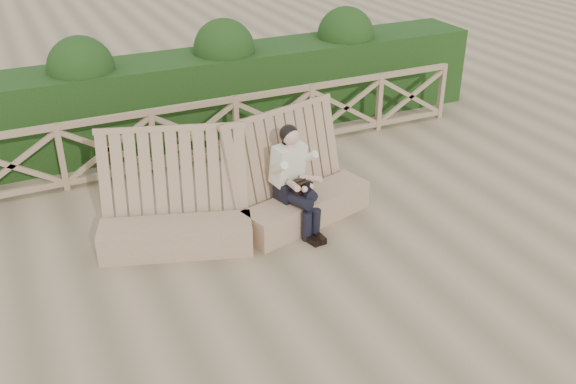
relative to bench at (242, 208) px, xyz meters
name	(u,v)px	position (x,y,z in m)	size (l,w,h in m)	color
ground	(286,272)	(0.14, -1.11, -0.39)	(60.00, 60.00, 0.00)	brown
bench	(242,208)	(0.00, 0.00, 0.00)	(3.91, 1.32, 1.56)	#82664A
woman	(294,177)	(0.73, -0.13, 0.39)	(0.54, 0.99, 1.50)	black
guardrail	(195,134)	(0.14, 2.39, 0.16)	(10.10, 0.09, 1.10)	#88704F
hedge	(174,100)	(0.14, 3.59, 0.36)	(12.00, 1.20, 1.50)	black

